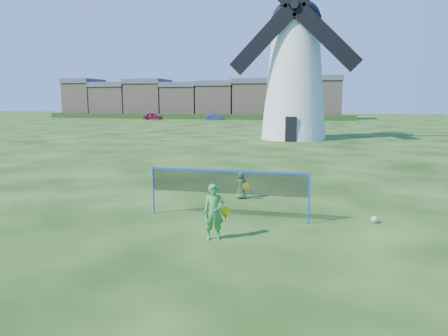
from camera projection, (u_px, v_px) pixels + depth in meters
ground at (214, 216)px, 13.48m from camera, size 220.00×220.00×0.00m
windmill at (295, 70)px, 39.24m from camera, size 11.80×6.12×17.72m
badminton_net at (228, 183)px, 13.05m from camera, size 5.05×0.05×1.55m
player_girl at (214, 212)px, 11.10m from camera, size 0.74×0.52×1.50m
player_boy at (241, 185)px, 15.80m from camera, size 0.62×0.41×1.04m
play_ball at (374, 219)px, 12.71m from camera, size 0.22×0.22×0.22m
terraced_houses at (196, 99)px, 87.19m from camera, size 58.73×8.40×8.30m
hedge at (191, 117)px, 81.80m from camera, size 62.00×0.80×1.00m
car_left at (153, 116)px, 79.78m from camera, size 4.09×2.93×1.29m
car_right at (215, 117)px, 78.01m from camera, size 3.73×2.02×1.17m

